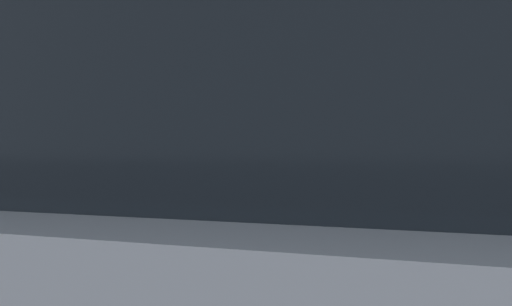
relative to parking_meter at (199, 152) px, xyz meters
name	(u,v)px	position (x,y,z in m)	size (l,w,h in m)	color
parking_meter	(199,152)	(0.00, 0.00, 0.00)	(0.16, 0.17, 1.41)	slate
pedestrian_at_meter	(336,162)	(0.63, 0.24, -0.05)	(0.60, 0.67, 1.69)	brown
background_railing	(351,177)	(0.15, 2.02, -0.19)	(24.06, 0.06, 1.15)	#1E602D
backdrop_wall	(423,121)	(0.15, 4.56, 0.34)	(32.00, 0.50, 2.98)	gray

